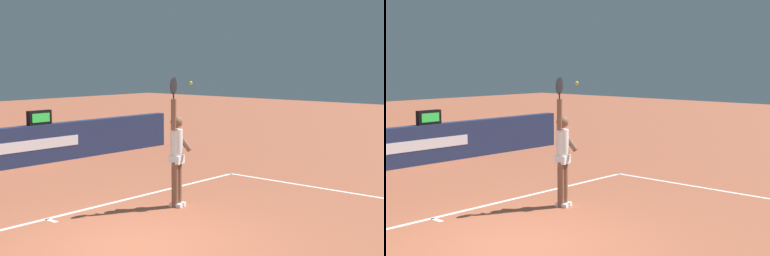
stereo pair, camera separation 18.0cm
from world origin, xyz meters
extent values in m
plane|color=#9F5238|center=(0.00, 0.00, 0.00)|extent=(60.00, 60.00, 0.00)
cube|color=white|center=(0.00, 2.17, 0.00)|extent=(10.84, 0.09, 0.00)
cube|color=white|center=(5.42, -0.65, 0.00)|extent=(0.09, 5.74, 0.00)
cube|color=white|center=(0.00, 2.02, 0.00)|extent=(0.09, 0.30, 0.00)
cube|color=silver|center=(2.53, 6.83, 0.55)|extent=(3.55, 0.01, 0.28)
cube|color=black|center=(3.14, 6.98, 1.26)|extent=(0.70, 0.16, 0.39)
cube|color=#33E54C|center=(3.14, 6.89, 1.26)|extent=(0.55, 0.01, 0.24)
cylinder|color=brown|center=(2.26, 1.06, 0.44)|extent=(0.13, 0.13, 0.88)
cylinder|color=brown|center=(2.12, 1.02, 0.44)|extent=(0.13, 0.13, 0.88)
cube|color=white|center=(2.27, 1.04, 0.04)|extent=(0.16, 0.26, 0.07)
cube|color=white|center=(2.12, 1.00, 0.04)|extent=(0.16, 0.26, 0.07)
cylinder|color=white|center=(2.19, 1.04, 1.19)|extent=(0.23, 0.23, 0.62)
cube|color=white|center=(2.19, 1.04, 0.92)|extent=(0.31, 0.28, 0.16)
sphere|color=brown|center=(2.19, 1.04, 1.64)|extent=(0.23, 0.23, 0.23)
cylinder|color=brown|center=(2.08, 1.01, 1.79)|extent=(0.13, 0.13, 0.58)
cylinder|color=brown|center=(2.32, 1.01, 1.29)|extent=(0.21, 0.42, 0.47)
ellipsoid|color=black|center=(2.08, 1.01, 2.33)|extent=(0.32, 0.12, 0.37)
cylinder|color=black|center=(2.08, 1.01, 2.14)|extent=(0.03, 0.03, 0.18)
sphere|color=#CDE42C|center=(2.45, 0.91, 2.37)|extent=(0.07, 0.07, 0.07)
camera|label=1|loc=(-5.70, -6.22, 2.78)|focal=53.18mm
camera|label=2|loc=(-5.58, -6.35, 2.78)|focal=53.18mm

